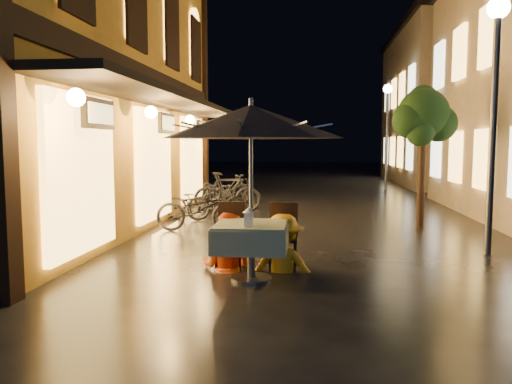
# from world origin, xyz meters

# --- Properties ---
(ground) EXTENTS (90.00, 90.00, 0.00)m
(ground) POSITION_xyz_m (0.00, 0.00, 0.00)
(ground) COLOR black
(ground) RESTS_ON ground
(west_building) EXTENTS (5.90, 11.40, 7.40)m
(west_building) POSITION_xyz_m (-5.72, 4.00, 3.71)
(west_building) COLOR #BF882A
(west_building) RESTS_ON ground
(east_building_far) EXTENTS (7.30, 10.30, 7.30)m
(east_building_far) POSITION_xyz_m (7.49, 18.00, 3.66)
(east_building_far) COLOR #C6AF99
(east_building_far) RESTS_ON ground
(street_tree) EXTENTS (1.43, 1.20, 3.15)m
(street_tree) POSITION_xyz_m (2.41, 4.51, 2.42)
(street_tree) COLOR black
(street_tree) RESTS_ON ground
(streetlamp_near) EXTENTS (0.36, 0.36, 4.23)m
(streetlamp_near) POSITION_xyz_m (3.00, 2.00, 2.92)
(streetlamp_near) COLOR #59595E
(streetlamp_near) RESTS_ON ground
(streetlamp_far) EXTENTS (0.36, 0.36, 4.23)m
(streetlamp_far) POSITION_xyz_m (3.00, 14.00, 2.92)
(streetlamp_far) COLOR #59595E
(streetlamp_far) RESTS_ON ground
(cafe_table) EXTENTS (0.99, 0.99, 0.78)m
(cafe_table) POSITION_xyz_m (-0.78, -0.06, 0.59)
(cafe_table) COLOR #59595E
(cafe_table) RESTS_ON ground
(patio_umbrella) EXTENTS (2.46, 2.46, 2.46)m
(patio_umbrella) POSITION_xyz_m (-0.78, -0.06, 2.15)
(patio_umbrella) COLOR #59595E
(patio_umbrella) RESTS_ON ground
(cafe_chair_left) EXTENTS (0.42, 0.42, 0.97)m
(cafe_chair_left) POSITION_xyz_m (-1.18, 0.68, 0.54)
(cafe_chair_left) COLOR black
(cafe_chair_left) RESTS_ON ground
(cafe_chair_right) EXTENTS (0.42, 0.42, 0.97)m
(cafe_chair_right) POSITION_xyz_m (-0.38, 0.68, 0.54)
(cafe_chair_right) COLOR black
(cafe_chair_right) RESTS_ON ground
(table_lantern) EXTENTS (0.16, 0.16, 0.25)m
(table_lantern) POSITION_xyz_m (-0.78, -0.30, 0.92)
(table_lantern) COLOR white
(table_lantern) RESTS_ON cafe_table
(person_orange) EXTENTS (0.91, 0.78, 1.65)m
(person_orange) POSITION_xyz_m (-1.22, 0.50, 0.82)
(person_orange) COLOR #F65816
(person_orange) RESTS_ON ground
(person_yellow) EXTENTS (1.09, 0.68, 1.63)m
(person_yellow) POSITION_xyz_m (-0.38, 0.50, 0.81)
(person_yellow) COLOR #FFAD18
(person_yellow) RESTS_ON ground
(bicycle_0) EXTENTS (1.84, 0.73, 0.95)m
(bicycle_0) POSITION_xyz_m (-2.36, 3.60, 0.48)
(bicycle_0) COLOR black
(bicycle_0) RESTS_ON ground
(bicycle_1) EXTENTS (1.56, 0.83, 0.90)m
(bicycle_1) POSITION_xyz_m (-2.27, 5.18, 0.45)
(bicycle_1) COLOR black
(bicycle_1) RESTS_ON ground
(bicycle_2) EXTENTS (1.68, 0.70, 0.86)m
(bicycle_2) POSITION_xyz_m (-2.78, 5.28, 0.43)
(bicycle_2) COLOR black
(bicycle_2) RESTS_ON ground
(bicycle_3) EXTENTS (1.86, 0.71, 1.09)m
(bicycle_3) POSITION_xyz_m (-2.25, 6.55, 0.55)
(bicycle_3) COLOR black
(bicycle_3) RESTS_ON ground
(bicycle_4) EXTENTS (1.74, 0.82, 0.88)m
(bicycle_4) POSITION_xyz_m (-2.26, 7.69, 0.44)
(bicycle_4) COLOR black
(bicycle_4) RESTS_ON ground
(bicycle_5) EXTENTS (1.62, 0.98, 0.94)m
(bicycle_5) POSITION_xyz_m (-2.60, 8.53, 0.47)
(bicycle_5) COLOR black
(bicycle_5) RESTS_ON ground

